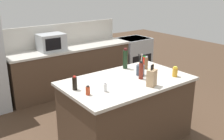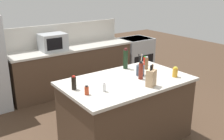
{
  "view_description": "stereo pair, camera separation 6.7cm",
  "coord_description": "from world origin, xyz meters",
  "px_view_note": "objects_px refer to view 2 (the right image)",
  "views": [
    {
      "loc": [
        -2.22,
        -2.6,
        2.22
      ],
      "look_at": [
        0.0,
        0.35,
        0.99
      ],
      "focal_mm": 42.0,
      "sensor_mm": 36.0,
      "label": 1
    },
    {
      "loc": [
        -2.17,
        -2.64,
        2.22
      ],
      "look_at": [
        0.0,
        0.35,
        0.99
      ],
      "focal_mm": 42.0,
      "sensor_mm": 36.0,
      "label": 2
    }
  ],
  "objects_px": {
    "microwave": "(53,42)",
    "spice_jar_paprika": "(87,90)",
    "soy_sauce_bottle": "(74,83)",
    "knife_block": "(151,78)",
    "wine_bottle": "(126,59)",
    "range_oven": "(135,56)",
    "salt_shaker": "(104,87)",
    "utensil_crock": "(140,70)",
    "hot_sauce_bottle": "(145,61)",
    "vinegar_bottle": "(141,71)",
    "honey_jar": "(175,72)",
    "pepper_grinder": "(147,63)"
  },
  "relations": [
    {
      "from": "pepper_grinder",
      "to": "wine_bottle",
      "type": "bearing_deg",
      "value": 136.23
    },
    {
      "from": "microwave",
      "to": "wine_bottle",
      "type": "xyz_separation_m",
      "value": [
        0.43,
        -1.78,
        -0.01
      ]
    },
    {
      "from": "microwave",
      "to": "honey_jar",
      "type": "distance_m",
      "value": 2.62
    },
    {
      "from": "pepper_grinder",
      "to": "hot_sauce_bottle",
      "type": "xyz_separation_m",
      "value": [
        0.14,
        0.19,
        -0.03
      ]
    },
    {
      "from": "soy_sauce_bottle",
      "to": "microwave",
      "type": "bearing_deg",
      "value": 72.88
    },
    {
      "from": "knife_block",
      "to": "soy_sauce_bottle",
      "type": "bearing_deg",
      "value": 127.93
    },
    {
      "from": "range_oven",
      "to": "microwave",
      "type": "relative_size",
      "value": 1.79
    },
    {
      "from": "range_oven",
      "to": "vinegar_bottle",
      "type": "relative_size",
      "value": 3.55
    },
    {
      "from": "wine_bottle",
      "to": "hot_sauce_bottle",
      "type": "height_order",
      "value": "wine_bottle"
    },
    {
      "from": "wine_bottle",
      "to": "salt_shaker",
      "type": "relative_size",
      "value": 2.85
    },
    {
      "from": "microwave",
      "to": "knife_block",
      "type": "distance_m",
      "value": 2.57
    },
    {
      "from": "knife_block",
      "to": "salt_shaker",
      "type": "relative_size",
      "value": 2.53
    },
    {
      "from": "knife_block",
      "to": "utensil_crock",
      "type": "relative_size",
      "value": 0.91
    },
    {
      "from": "range_oven",
      "to": "salt_shaker",
      "type": "relative_size",
      "value": 8.03
    },
    {
      "from": "microwave",
      "to": "salt_shaker",
      "type": "relative_size",
      "value": 4.49
    },
    {
      "from": "knife_block",
      "to": "utensil_crock",
      "type": "xyz_separation_m",
      "value": [
        0.17,
        0.4,
        -0.03
      ]
    },
    {
      "from": "pepper_grinder",
      "to": "honey_jar",
      "type": "bearing_deg",
      "value": -79.21
    },
    {
      "from": "microwave",
      "to": "salt_shaker",
      "type": "bearing_deg",
      "value": -98.84
    },
    {
      "from": "honey_jar",
      "to": "utensil_crock",
      "type": "bearing_deg",
      "value": 136.69
    },
    {
      "from": "microwave",
      "to": "utensil_crock",
      "type": "distance_m",
      "value": 2.2
    },
    {
      "from": "microwave",
      "to": "soy_sauce_bottle",
      "type": "height_order",
      "value": "microwave"
    },
    {
      "from": "microwave",
      "to": "wine_bottle",
      "type": "height_order",
      "value": "microwave"
    },
    {
      "from": "wine_bottle",
      "to": "hot_sauce_bottle",
      "type": "bearing_deg",
      "value": -6.03
    },
    {
      "from": "vinegar_bottle",
      "to": "spice_jar_paprika",
      "type": "xyz_separation_m",
      "value": [
        -0.89,
        -0.02,
        -0.07
      ]
    },
    {
      "from": "knife_block",
      "to": "vinegar_bottle",
      "type": "distance_m",
      "value": 0.29
    },
    {
      "from": "wine_bottle",
      "to": "soy_sauce_bottle",
      "type": "distance_m",
      "value": 1.11
    },
    {
      "from": "range_oven",
      "to": "wine_bottle",
      "type": "relative_size",
      "value": 2.82
    },
    {
      "from": "microwave",
      "to": "wine_bottle",
      "type": "bearing_deg",
      "value": -76.57
    },
    {
      "from": "knife_block",
      "to": "hot_sauce_bottle",
      "type": "bearing_deg",
      "value": 29.39
    },
    {
      "from": "soy_sauce_bottle",
      "to": "salt_shaker",
      "type": "bearing_deg",
      "value": -45.41
    },
    {
      "from": "range_oven",
      "to": "vinegar_bottle",
      "type": "height_order",
      "value": "vinegar_bottle"
    },
    {
      "from": "range_oven",
      "to": "utensil_crock",
      "type": "xyz_separation_m",
      "value": [
        -1.8,
        -2.17,
        0.56
      ]
    },
    {
      "from": "pepper_grinder",
      "to": "utensil_crock",
      "type": "bearing_deg",
      "value": -149.93
    },
    {
      "from": "utensil_crock",
      "to": "pepper_grinder",
      "type": "bearing_deg",
      "value": 30.07
    },
    {
      "from": "microwave",
      "to": "spice_jar_paprika",
      "type": "xyz_separation_m",
      "value": [
        -0.59,
        -2.31,
        -0.11
      ]
    },
    {
      "from": "vinegar_bottle",
      "to": "spice_jar_paprika",
      "type": "height_order",
      "value": "vinegar_bottle"
    },
    {
      "from": "utensil_crock",
      "to": "spice_jar_paprika",
      "type": "relative_size",
      "value": 2.79
    },
    {
      "from": "microwave",
      "to": "spice_jar_paprika",
      "type": "height_order",
      "value": "microwave"
    },
    {
      "from": "vinegar_bottle",
      "to": "pepper_grinder",
      "type": "bearing_deg",
      "value": 36.92
    },
    {
      "from": "pepper_grinder",
      "to": "soy_sauce_bottle",
      "type": "xyz_separation_m",
      "value": [
        -1.3,
        -0.06,
        -0.01
      ]
    },
    {
      "from": "spice_jar_paprika",
      "to": "knife_block",
      "type": "bearing_deg",
      "value": -17.1
    },
    {
      "from": "spice_jar_paprika",
      "to": "wine_bottle",
      "type": "bearing_deg",
      "value": 27.25
    },
    {
      "from": "utensil_crock",
      "to": "soy_sauce_bottle",
      "type": "height_order",
      "value": "utensil_crock"
    },
    {
      "from": "vinegar_bottle",
      "to": "utensil_crock",
      "type": "bearing_deg",
      "value": 50.77
    },
    {
      "from": "microwave",
      "to": "utensil_crock",
      "type": "height_order",
      "value": "microwave"
    },
    {
      "from": "vinegar_bottle",
      "to": "soy_sauce_bottle",
      "type": "height_order",
      "value": "vinegar_bottle"
    },
    {
      "from": "range_oven",
      "to": "utensil_crock",
      "type": "relative_size",
      "value": 2.87
    },
    {
      "from": "microwave",
      "to": "salt_shaker",
      "type": "xyz_separation_m",
      "value": [
        -0.37,
        -2.35,
        -0.11
      ]
    },
    {
      "from": "wine_bottle",
      "to": "pepper_grinder",
      "type": "distance_m",
      "value": 0.33
    },
    {
      "from": "range_oven",
      "to": "knife_block",
      "type": "xyz_separation_m",
      "value": [
        -1.96,
        -2.56,
        0.59
      ]
    }
  ]
}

